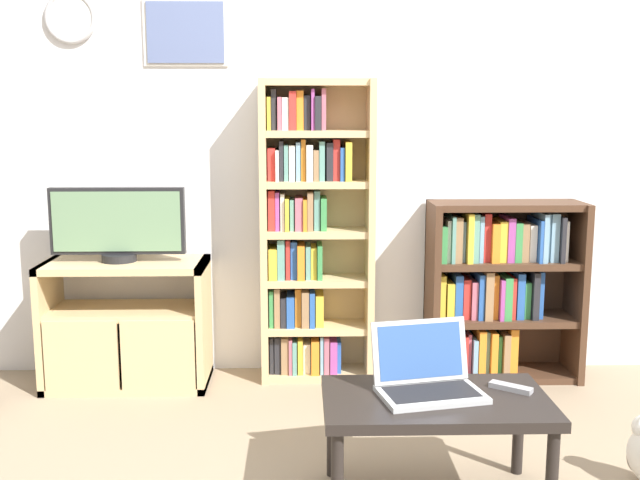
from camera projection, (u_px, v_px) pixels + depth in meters
name	position (u px, v px, depth m)	size (l,w,h in m)	color
wall_back	(327.00, 137.00, 4.07)	(6.19, 0.09, 2.60)	silver
tv_stand	(127.00, 324.00, 3.94)	(0.85, 0.41, 0.67)	tan
television	(118.00, 224.00, 3.87)	(0.69, 0.18, 0.39)	black
bookshelf_tall	(310.00, 234.00, 4.00)	(0.60, 0.25, 1.60)	tan
bookshelf_short	(495.00, 288.00, 4.05)	(0.82, 0.31, 0.97)	#472D1E
coffee_table	(436.00, 410.00, 2.75)	(0.83, 0.49, 0.40)	black
laptop	(426.00, 376.00, 2.78)	(0.42, 0.35, 0.25)	#B7BABC
remote_near_laptop	(511.00, 388.00, 2.81)	(0.15, 0.13, 0.02)	#99999E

